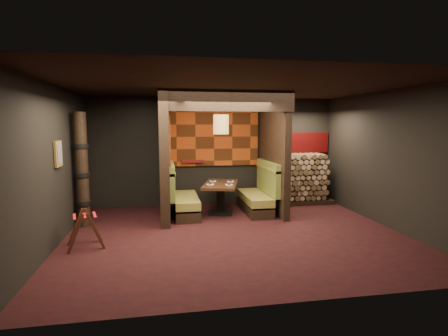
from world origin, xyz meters
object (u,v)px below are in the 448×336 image
(pendant_lamp, at_px, (221,124))
(dining_table, at_px, (221,193))
(luggage_rack, at_px, (85,228))
(booth_bench_left, at_px, (182,198))
(totem_column, at_px, (82,171))
(booth_bench_right, at_px, (259,196))
(firewood_stack, at_px, (300,179))

(pendant_lamp, bearing_deg, dining_table, 90.00)
(luggage_rack, bearing_deg, booth_bench_left, 47.38)
(dining_table, bearing_deg, luggage_rack, -144.66)
(pendant_lamp, distance_m, totem_column, 3.22)
(luggage_rack, relative_size, totem_column, 0.30)
(booth_bench_right, xyz_separation_m, luggage_rack, (-3.67, -1.93, -0.05))
(dining_table, height_order, totem_column, totem_column)
(pendant_lamp, bearing_deg, totem_column, -170.72)
(booth_bench_left, relative_size, pendant_lamp, 1.72)
(dining_table, bearing_deg, booth_bench_left, 179.71)
(booth_bench_right, height_order, pendant_lamp, pendant_lamp)
(booth_bench_left, bearing_deg, firewood_stack, 12.17)
(booth_bench_left, xyz_separation_m, pendant_lamp, (0.94, -0.05, 1.74))
(firewood_stack, bearing_deg, luggage_rack, -152.34)
(totem_column, distance_m, firewood_stack, 5.50)
(booth_bench_right, height_order, firewood_stack, firewood_stack)
(dining_table, relative_size, firewood_stack, 0.90)
(luggage_rack, bearing_deg, booth_bench_right, 27.77)
(booth_bench_left, height_order, pendant_lamp, pendant_lamp)
(booth_bench_left, height_order, firewood_stack, firewood_stack)
(dining_table, bearing_deg, totem_column, -169.80)
(pendant_lamp, distance_m, firewood_stack, 2.83)
(pendant_lamp, distance_m, luggage_rack, 3.76)
(luggage_rack, bearing_deg, pendant_lamp, 34.64)
(dining_table, xyz_separation_m, totem_column, (-3.03, -0.55, 0.68))
(dining_table, height_order, firewood_stack, firewood_stack)
(booth_bench_left, height_order, luggage_rack, booth_bench_left)
(dining_table, xyz_separation_m, firewood_stack, (2.31, 0.70, 0.18))
(pendant_lamp, bearing_deg, booth_bench_right, 3.29)
(pendant_lamp, xyz_separation_m, firewood_stack, (2.31, 0.75, -1.46))
(booth_bench_left, bearing_deg, booth_bench_right, 0.00)
(firewood_stack, bearing_deg, dining_table, -163.00)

